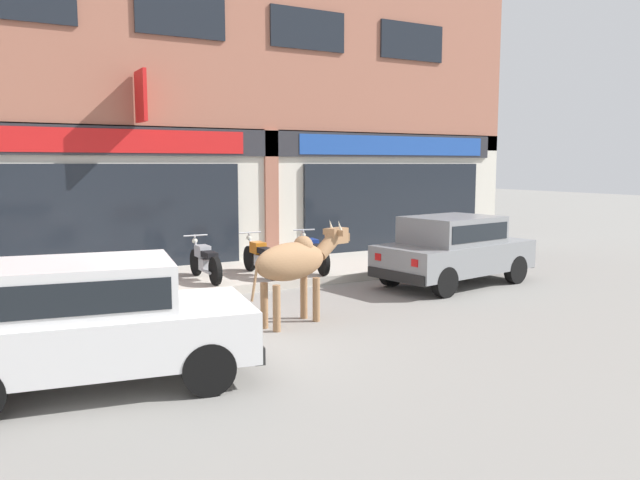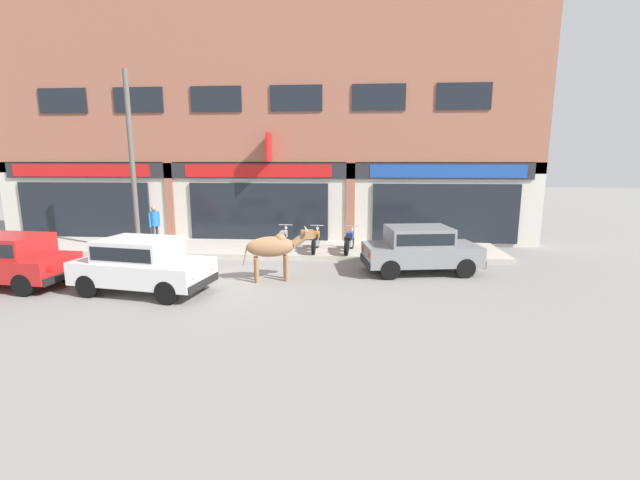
{
  "view_description": "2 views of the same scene",
  "coord_description": "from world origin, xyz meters",
  "px_view_note": "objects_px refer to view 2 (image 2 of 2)",
  "views": [
    {
      "loc": [
        -2.72,
        -9.07,
        2.54
      ],
      "look_at": [
        2.89,
        1.0,
        1.14
      ],
      "focal_mm": 35.0,
      "sensor_mm": 36.0,
      "label": 1
    },
    {
      "loc": [
        4.0,
        -12.38,
        3.51
      ],
      "look_at": [
        2.92,
        1.0,
        0.98
      ],
      "focal_mm": 24.0,
      "sensor_mm": 36.0,
      "label": 2
    }
  ],
  "objects_px": {
    "motorcycle_0": "(283,240)",
    "utility_pole": "(132,163)",
    "motorcycle_2": "(349,241)",
    "car_1": "(7,258)",
    "motorcycle_1": "(315,241)",
    "car_2": "(141,263)",
    "pedestrian": "(154,222)",
    "car_0": "(420,247)",
    "cow": "(274,247)"
  },
  "relations": [
    {
      "from": "car_2",
      "to": "utility_pole",
      "type": "bearing_deg",
      "value": 118.39
    },
    {
      "from": "motorcycle_2",
      "to": "car_2",
      "type": "bearing_deg",
      "value": -138.79
    },
    {
      "from": "cow",
      "to": "motorcycle_2",
      "type": "bearing_deg",
      "value": 57.42
    },
    {
      "from": "motorcycle_0",
      "to": "motorcycle_2",
      "type": "bearing_deg",
      "value": -2.47
    },
    {
      "from": "utility_pole",
      "to": "car_2",
      "type": "bearing_deg",
      "value": -61.61
    },
    {
      "from": "cow",
      "to": "pedestrian",
      "type": "xyz_separation_m",
      "value": [
        -5.33,
        3.64,
        0.15
      ]
    },
    {
      "from": "car_0",
      "to": "car_1",
      "type": "distance_m",
      "value": 11.92
    },
    {
      "from": "car_1",
      "to": "utility_pole",
      "type": "bearing_deg",
      "value": 67.41
    },
    {
      "from": "motorcycle_2",
      "to": "pedestrian",
      "type": "distance_m",
      "value": 7.51
    },
    {
      "from": "car_0",
      "to": "motorcycle_1",
      "type": "height_order",
      "value": "car_0"
    },
    {
      "from": "motorcycle_2",
      "to": "car_1",
      "type": "bearing_deg",
      "value": -154.25
    },
    {
      "from": "pedestrian",
      "to": "utility_pole",
      "type": "bearing_deg",
      "value": -109.46
    },
    {
      "from": "car_2",
      "to": "pedestrian",
      "type": "bearing_deg",
      "value": 111.86
    },
    {
      "from": "motorcycle_1",
      "to": "motorcycle_2",
      "type": "bearing_deg",
      "value": -2.72
    },
    {
      "from": "car_1",
      "to": "motorcycle_1",
      "type": "relative_size",
      "value": 2.04
    },
    {
      "from": "motorcycle_1",
      "to": "car_2",
      "type": "bearing_deg",
      "value": -130.99
    },
    {
      "from": "motorcycle_0",
      "to": "motorcycle_1",
      "type": "relative_size",
      "value": 1.0
    },
    {
      "from": "motorcycle_2",
      "to": "pedestrian",
      "type": "bearing_deg",
      "value": 177.88
    },
    {
      "from": "car_1",
      "to": "car_2",
      "type": "bearing_deg",
      "value": -3.17
    },
    {
      "from": "cow",
      "to": "car_0",
      "type": "xyz_separation_m",
      "value": [
        4.37,
        1.25,
        -0.19
      ]
    },
    {
      "from": "cow",
      "to": "motorcycle_0",
      "type": "distance_m",
      "value": 3.51
    },
    {
      "from": "car_2",
      "to": "pedestrian",
      "type": "height_order",
      "value": "pedestrian"
    },
    {
      "from": "motorcycle_0",
      "to": "utility_pole",
      "type": "xyz_separation_m",
      "value": [
        -5.29,
        -0.62,
        2.81
      ]
    },
    {
      "from": "car_0",
      "to": "motorcycle_1",
      "type": "xyz_separation_m",
      "value": [
        -3.48,
        2.17,
        -0.25
      ]
    },
    {
      "from": "motorcycle_1",
      "to": "utility_pole",
      "type": "relative_size",
      "value": 0.28
    },
    {
      "from": "cow",
      "to": "motorcycle_0",
      "type": "relative_size",
      "value": 1.15
    },
    {
      "from": "car_2",
      "to": "motorcycle_0",
      "type": "xyz_separation_m",
      "value": [
        2.98,
        4.88,
        -0.25
      ]
    },
    {
      "from": "motorcycle_2",
      "to": "pedestrian",
      "type": "height_order",
      "value": "pedestrian"
    },
    {
      "from": "cow",
      "to": "motorcycle_1",
      "type": "bearing_deg",
      "value": 75.33
    },
    {
      "from": "car_0",
      "to": "motorcycle_2",
      "type": "xyz_separation_m",
      "value": [
        -2.23,
        2.11,
        -0.25
      ]
    },
    {
      "from": "car_2",
      "to": "utility_pole",
      "type": "xyz_separation_m",
      "value": [
        -2.31,
        4.27,
        2.56
      ]
    },
    {
      "from": "car_2",
      "to": "pedestrian",
      "type": "relative_size",
      "value": 2.36
    },
    {
      "from": "motorcycle_0",
      "to": "utility_pole",
      "type": "relative_size",
      "value": 0.28
    },
    {
      "from": "motorcycle_1",
      "to": "pedestrian",
      "type": "xyz_separation_m",
      "value": [
        -6.23,
        0.22,
        0.6
      ]
    },
    {
      "from": "cow",
      "to": "motorcycle_2",
      "type": "relative_size",
      "value": 1.16
    },
    {
      "from": "car_2",
      "to": "motorcycle_0",
      "type": "distance_m",
      "value": 5.73
    },
    {
      "from": "car_1",
      "to": "motorcycle_2",
      "type": "xyz_separation_m",
      "value": [
        9.44,
        4.55,
        -0.25
      ]
    },
    {
      "from": "car_0",
      "to": "motorcycle_2",
      "type": "distance_m",
      "value": 3.08
    },
    {
      "from": "motorcycle_0",
      "to": "motorcycle_2",
      "type": "relative_size",
      "value": 1.0
    },
    {
      "from": "motorcycle_0",
      "to": "car_0",
      "type": "bearing_deg",
      "value": -25.25
    },
    {
      "from": "motorcycle_0",
      "to": "motorcycle_1",
      "type": "xyz_separation_m",
      "value": [
        1.22,
        -0.05,
        0.0
      ]
    },
    {
      "from": "car_0",
      "to": "motorcycle_2",
      "type": "bearing_deg",
      "value": 136.56
    },
    {
      "from": "car_0",
      "to": "utility_pole",
      "type": "distance_m",
      "value": 10.43
    },
    {
      "from": "cow",
      "to": "utility_pole",
      "type": "distance_m",
      "value": 6.72
    },
    {
      "from": "car_0",
      "to": "pedestrian",
      "type": "distance_m",
      "value": 10.0
    },
    {
      "from": "car_0",
      "to": "motorcycle_1",
      "type": "relative_size",
      "value": 2.08
    },
    {
      "from": "car_2",
      "to": "motorcycle_0",
      "type": "relative_size",
      "value": 2.09
    },
    {
      "from": "pedestrian",
      "to": "utility_pole",
      "type": "relative_size",
      "value": 0.25
    },
    {
      "from": "car_0",
      "to": "motorcycle_2",
      "type": "relative_size",
      "value": 2.09
    },
    {
      "from": "car_1",
      "to": "utility_pole",
      "type": "relative_size",
      "value": 0.58
    }
  ]
}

